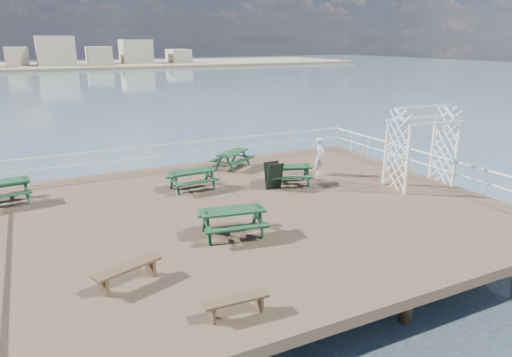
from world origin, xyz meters
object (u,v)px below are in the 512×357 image
object	(u,v)px
picnic_table_a	(0,188)
picnic_table_d	(233,216)
picnic_table_b	(192,176)
flat_bench_near	(128,270)
trellis_arbor	(421,151)
picnic_table_e	(289,171)
flat_bench_far	(236,302)
picnic_table_c	(233,156)
person	(320,156)

from	to	relation	value
picnic_table_a	picnic_table_d	bearing A→B (deg)	-48.42
picnic_table_a	picnic_table_b	xyz separation A→B (m)	(6.86, -1.47, -0.05)
flat_bench_near	trellis_arbor	world-z (taller)	trellis_arbor
picnic_table_e	flat_bench_far	bearing A→B (deg)	-107.17
picnic_table_e	flat_bench_near	bearing A→B (deg)	-125.36
picnic_table_c	person	distance (m)	4.10
picnic_table_e	trellis_arbor	bearing A→B (deg)	-8.98
picnic_table_a	picnic_table_b	size ratio (longest dim) A/B	1.12
picnic_table_d	picnic_table_a	bearing A→B (deg)	145.16
picnic_table_a	picnic_table_b	bearing A→B (deg)	-16.19
picnic_table_d	person	size ratio (longest dim) A/B	1.31
picnic_table_c	flat_bench_near	size ratio (longest dim) A/B	1.30
picnic_table_b	picnic_table_d	size ratio (longest dim) A/B	0.86
picnic_table_a	picnic_table_e	bearing A→B (deg)	-17.63
picnic_table_a	picnic_table_c	bearing A→B (deg)	0.33
picnic_table_e	person	distance (m)	2.08
picnic_table_a	picnic_table_b	world-z (taller)	picnic_table_a
picnic_table_b	picnic_table_c	distance (m)	3.52
trellis_arbor	picnic_table_d	bearing A→B (deg)	-168.05
picnic_table_e	person	size ratio (longest dim) A/B	1.32
picnic_table_a	picnic_table_b	distance (m)	7.01
picnic_table_b	picnic_table_d	xyz separation A→B (m)	(-0.35, -4.88, 0.04)
picnic_table_e	person	xyz separation A→B (m)	(1.96, 0.62, 0.27)
picnic_table_b	picnic_table_a	bearing A→B (deg)	165.62
flat_bench_far	person	size ratio (longest dim) A/B	0.89
picnic_table_c	flat_bench_near	bearing A→B (deg)	-163.43
picnic_table_c	picnic_table_d	distance (m)	7.74
picnic_table_b	picnic_table_e	size ratio (longest dim) A/B	0.85
flat_bench_far	trellis_arbor	bearing A→B (deg)	29.16
flat_bench_near	trellis_arbor	size ratio (longest dim) A/B	0.53
picnic_table_d	person	world-z (taller)	person
picnic_table_a	flat_bench_near	size ratio (longest dim) A/B	1.18
picnic_table_c	picnic_table_e	xyz separation A→B (m)	(1.11, -3.32, 0.01)
picnic_table_a	flat_bench_far	world-z (taller)	picnic_table_a
picnic_table_a	picnic_table_d	xyz separation A→B (m)	(6.50, -6.35, -0.01)
flat_bench_far	picnic_table_c	bearing A→B (deg)	69.83
picnic_table_b	flat_bench_near	xyz separation A→B (m)	(-3.86, -6.47, -0.19)
picnic_table_e	person	world-z (taller)	person
picnic_table_a	flat_bench_near	xyz separation A→B (m)	(3.00, -7.94, -0.25)
picnic_table_c	flat_bench_near	world-z (taller)	picnic_table_c
picnic_table_d	flat_bench_near	world-z (taller)	picnic_table_d
picnic_table_d	flat_bench_far	bearing A→B (deg)	-103.00
picnic_table_d	picnic_table_e	world-z (taller)	picnic_table_d
trellis_arbor	picnic_table_e	bearing A→B (deg)	155.52
flat_bench_near	trellis_arbor	xyz separation A→B (m)	(12.40, 2.79, 1.10)
picnic_table_d	flat_bench_far	world-z (taller)	picnic_table_d
picnic_table_d	picnic_table_e	xyz separation A→B (m)	(4.20, 3.78, -0.04)
picnic_table_b	trellis_arbor	size ratio (longest dim) A/B	0.57
picnic_table_a	trellis_arbor	size ratio (longest dim) A/B	0.63
picnic_table_a	flat_bench_near	distance (m)	8.49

